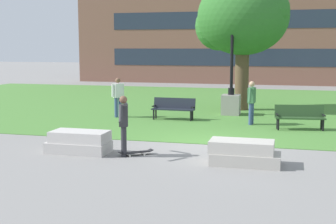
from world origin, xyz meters
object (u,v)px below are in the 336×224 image
(park_bench_near_right, at_px, (300,116))
(person_bystander_near_lawn, at_px, (118,95))
(person_bystander_far_lawn, at_px, (252,100))
(concrete_block_left, at_px, (244,153))
(lamp_post_right, at_px, (231,93))
(person_skateboarder, at_px, (124,122))
(concrete_block_center, at_px, (79,142))
(skateboard, at_px, (136,152))
(park_bench_near_left, at_px, (174,107))

(park_bench_near_right, height_order, person_bystander_near_lawn, person_bystander_near_lawn)
(person_bystander_far_lawn, bearing_deg, concrete_block_left, -87.17)
(person_bystander_near_lawn, bearing_deg, lamp_post_right, 23.22)
(concrete_block_left, height_order, person_skateboarder, person_skateboarder)
(concrete_block_center, xyz_separation_m, person_skateboarder, (1.40, -0.05, 0.66))
(person_skateboarder, relative_size, park_bench_near_right, 0.92)
(park_bench_near_right, xyz_separation_m, lamp_post_right, (-2.93, 3.20, 0.47))
(skateboard, distance_m, person_bystander_far_lawn, 6.75)
(person_bystander_near_lawn, bearing_deg, concrete_block_left, -48.62)
(lamp_post_right, xyz_separation_m, person_bystander_far_lawn, (1.10, -2.51, -0.03))
(concrete_block_center, bearing_deg, person_bystander_far_lawn, 54.26)
(park_bench_near_right, bearing_deg, concrete_block_center, -138.79)
(concrete_block_center, bearing_deg, person_bystander_near_lawn, 101.05)
(park_bench_near_right, height_order, person_bystander_far_lawn, person_bystander_far_lawn)
(concrete_block_left, xyz_separation_m, person_bystander_near_lawn, (-6.08, 6.90, 0.68))
(person_skateboarder, distance_m, park_bench_near_left, 6.73)
(park_bench_near_left, xyz_separation_m, person_bystander_near_lawn, (-2.50, 0.03, 0.44))
(concrete_block_center, distance_m, person_skateboarder, 1.55)
(park_bench_near_left, bearing_deg, person_bystander_near_lawn, 179.20)
(concrete_block_center, distance_m, park_bench_near_right, 8.36)
(park_bench_near_left, xyz_separation_m, park_bench_near_right, (5.09, -1.17, 0.00))
(person_skateboarder, relative_size, person_bystander_far_lawn, 1.00)
(park_bench_near_right, bearing_deg, lamp_post_right, 132.50)
(concrete_block_center, xyz_separation_m, park_bench_near_right, (6.28, 5.50, 0.23))
(person_skateboarder, relative_size, park_bench_near_left, 0.95)
(person_skateboarder, distance_m, skateboard, 0.95)
(concrete_block_center, relative_size, lamp_post_right, 0.37)
(lamp_post_right, relative_size, person_bystander_near_lawn, 2.84)
(concrete_block_left, relative_size, person_skateboarder, 1.07)
(concrete_block_center, distance_m, person_bystander_near_lawn, 6.86)
(person_skateboarder, xyz_separation_m, park_bench_near_left, (-0.21, 6.72, -0.43))
(concrete_block_left, height_order, person_bystander_near_lawn, person_bystander_near_lawn)
(concrete_block_left, distance_m, park_bench_near_left, 7.75)
(skateboard, bearing_deg, person_skateboarder, -154.99)
(skateboard, xyz_separation_m, park_bench_near_right, (4.58, 5.41, 0.45))
(park_bench_near_right, distance_m, person_bystander_far_lawn, 2.00)
(person_skateboarder, bearing_deg, concrete_block_center, 178.01)
(park_bench_near_right, bearing_deg, person_skateboarder, -131.35)
(skateboard, height_order, person_bystander_near_lawn, person_bystander_near_lawn)
(person_bystander_near_lawn, bearing_deg, person_bystander_far_lawn, -5.08)
(concrete_block_center, bearing_deg, lamp_post_right, 68.93)
(concrete_block_left, distance_m, skateboard, 3.09)
(concrete_block_left, relative_size, lamp_post_right, 0.38)
(person_skateboarder, height_order, skateboard, person_skateboarder)
(park_bench_near_right, relative_size, person_bystander_far_lawn, 1.09)
(skateboard, distance_m, person_bystander_near_lawn, 7.32)
(concrete_block_center, height_order, concrete_block_left, same)
(concrete_block_left, xyz_separation_m, skateboard, (-3.07, 0.29, -0.22))
(concrete_block_center, height_order, lamp_post_right, lamp_post_right)
(lamp_post_right, bearing_deg, skateboard, -100.86)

